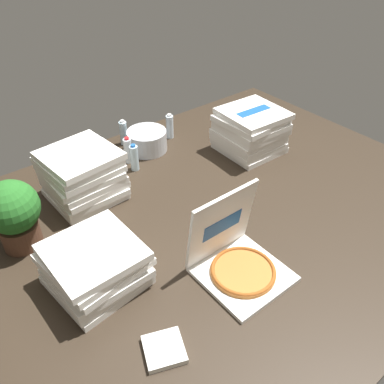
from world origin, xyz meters
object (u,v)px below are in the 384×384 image
object	(u,v)px
pizza_stack_left_near	(250,131)
water_bottle_1	(128,150)
pizza_stack_right_near	(82,175)
ice_bucket	(147,141)
water_bottle_2	(134,158)
potted_plant	(14,213)
napkin_pile	(164,349)
water_bottle_3	(170,127)
open_pizza_box	(237,259)
water_bottle_0	(124,133)
pizza_stack_center_near	(95,266)

from	to	relation	value
pizza_stack_left_near	water_bottle_1	world-z (taller)	pizza_stack_left_near
pizza_stack_right_near	ice_bucket	size ratio (longest dim) A/B	1.56
water_bottle_1	water_bottle_2	bearing A→B (deg)	-98.52
water_bottle_2	ice_bucket	bearing A→B (deg)	38.11
pizza_stack_right_near	water_bottle_2	bearing A→B (deg)	8.96
pizza_stack_right_near	ice_bucket	xyz separation A→B (m)	(0.62, 0.23, -0.08)
potted_plant	napkin_pile	distance (m)	1.06
water_bottle_1	water_bottle_3	size ratio (longest dim) A/B	1.00
open_pizza_box	potted_plant	xyz separation A→B (m)	(-0.79, 0.87, 0.14)
potted_plant	water_bottle_0	bearing A→B (deg)	30.90
water_bottle_0	pizza_stack_left_near	bearing A→B (deg)	-44.43
ice_bucket	water_bottle_1	bearing A→B (deg)	-163.49
pizza_stack_center_near	ice_bucket	world-z (taller)	pizza_stack_center_near
pizza_stack_right_near	water_bottle_2	xyz separation A→B (m)	(0.41, 0.06, -0.07)
pizza_stack_center_near	napkin_pile	xyz separation A→B (m)	(0.04, -0.51, -0.11)
pizza_stack_left_near	ice_bucket	xyz separation A→B (m)	(-0.59, 0.48, -0.08)
pizza_stack_left_near	water_bottle_1	xyz separation A→B (m)	(-0.78, 0.42, -0.07)
water_bottle_2	water_bottle_3	distance (m)	0.51
pizza_stack_center_near	water_bottle_3	xyz separation A→B (m)	(1.14, 0.96, -0.03)
water_bottle_3	potted_plant	bearing A→B (deg)	-160.87
ice_bucket	water_bottle_2	distance (m)	0.27
pizza_stack_right_near	water_bottle_1	xyz separation A→B (m)	(0.43, 0.17, -0.07)
ice_bucket	potted_plant	world-z (taller)	potted_plant
open_pizza_box	water_bottle_1	xyz separation A→B (m)	(0.11, 1.22, 0.01)
pizza_stack_left_near	open_pizza_box	bearing A→B (deg)	-138.01
water_bottle_3	pizza_stack_center_near	bearing A→B (deg)	-139.81
pizza_stack_left_near	water_bottle_2	world-z (taller)	pizza_stack_left_near
pizza_stack_center_near	potted_plant	xyz separation A→B (m)	(-0.19, 0.50, 0.10)
pizza_stack_left_near	ice_bucket	bearing A→B (deg)	140.72
napkin_pile	water_bottle_3	bearing A→B (deg)	53.20
pizza_stack_center_near	water_bottle_1	xyz separation A→B (m)	(0.70, 0.86, -0.03)
open_pizza_box	pizza_stack_center_near	size ratio (longest dim) A/B	0.91
pizza_stack_left_near	water_bottle_0	xyz separation A→B (m)	(-0.68, 0.66, -0.07)
open_pizza_box	ice_bucket	size ratio (longest dim) A/B	1.46
open_pizza_box	ice_bucket	distance (m)	1.32
water_bottle_3	napkin_pile	xyz separation A→B (m)	(-1.10, -1.47, -0.08)
pizza_stack_center_near	water_bottle_2	size ratio (longest dim) A/B	2.39
ice_bucket	water_bottle_3	world-z (taller)	water_bottle_3
water_bottle_2	pizza_stack_left_near	bearing A→B (deg)	-21.28
water_bottle_1	water_bottle_2	xyz separation A→B (m)	(-0.02, -0.11, 0.00)
pizza_stack_center_near	napkin_pile	world-z (taller)	pizza_stack_center_near
water_bottle_0	potted_plant	world-z (taller)	potted_plant
napkin_pile	potted_plant	bearing A→B (deg)	102.88
open_pizza_box	pizza_stack_left_near	world-z (taller)	open_pizza_box
water_bottle_0	water_bottle_2	size ratio (longest dim) A/B	1.00
pizza_stack_center_near	pizza_stack_right_near	bearing A→B (deg)	68.12
water_bottle_0	napkin_pile	size ratio (longest dim) A/B	1.19
open_pizza_box	water_bottle_0	bearing A→B (deg)	81.64
ice_bucket	pizza_stack_right_near	bearing A→B (deg)	-159.55
open_pizza_box	water_bottle_0	distance (m)	1.48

